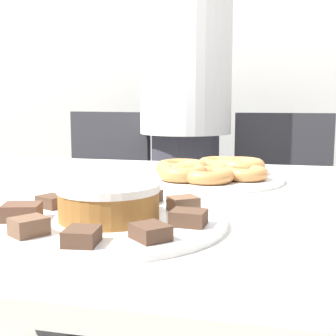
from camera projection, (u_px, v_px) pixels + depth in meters
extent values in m
cube|color=silver|center=(232.00, 32.00, 2.45)|extent=(8.00, 0.05, 2.60)
cube|color=silver|center=(151.00, 202.00, 0.97)|extent=(1.80, 1.05, 0.03)
cylinder|color=#383842|center=(185.00, 228.00, 2.00)|extent=(0.28, 0.28, 0.81)
cylinder|color=white|center=(186.00, 54.00, 1.89)|extent=(0.38, 0.38, 0.64)
cylinder|color=black|center=(88.00, 320.00, 2.01)|extent=(0.44, 0.44, 0.01)
cylinder|color=#262626|center=(86.00, 272.00, 1.98)|extent=(0.06, 0.06, 0.42)
cube|color=#2D2D33|center=(85.00, 219.00, 1.95)|extent=(0.52, 0.52, 0.04)
cube|color=#2D2D33|center=(110.00, 159.00, 2.10)|extent=(0.39, 0.11, 0.42)
cylinder|color=#262626|center=(279.00, 289.00, 1.80)|extent=(0.06, 0.06, 0.42)
cube|color=#2D2D33|center=(281.00, 231.00, 1.77)|extent=(0.44, 0.44, 0.04)
cube|color=#2D2D33|center=(283.00, 164.00, 1.93)|extent=(0.40, 0.03, 0.42)
cylinder|color=white|center=(107.00, 222.00, 0.73)|extent=(0.37, 0.37, 0.01)
cylinder|color=white|center=(207.00, 178.00, 1.15)|extent=(0.37, 0.37, 0.01)
cylinder|color=#9E662D|center=(107.00, 205.00, 0.73)|extent=(0.16, 0.16, 0.04)
cylinder|color=white|center=(107.00, 187.00, 0.73)|extent=(0.16, 0.16, 0.01)
cube|color=brown|center=(29.00, 226.00, 0.64)|extent=(0.06, 0.06, 0.02)
cube|color=#513828|center=(82.00, 236.00, 0.60)|extent=(0.05, 0.05, 0.02)
cube|color=#513828|center=(150.00, 232.00, 0.62)|extent=(0.06, 0.06, 0.02)
cube|color=#513828|center=(189.00, 218.00, 0.69)|extent=(0.05, 0.05, 0.02)
cube|color=brown|center=(183.00, 204.00, 0.78)|extent=(0.06, 0.06, 0.02)
cube|color=#513828|center=(148.00, 197.00, 0.85)|extent=(0.05, 0.05, 0.02)
cube|color=#513828|center=(100.00, 194.00, 0.86)|extent=(0.06, 0.06, 0.03)
cube|color=#513828|center=(52.00, 201.00, 0.81)|extent=(0.06, 0.05, 0.02)
cube|color=brown|center=(22.00, 212.00, 0.72)|extent=(0.07, 0.06, 0.03)
torus|color=#C68447|center=(207.00, 170.00, 1.14)|extent=(0.12, 0.12, 0.03)
torus|color=#D18E4C|center=(220.00, 164.00, 1.24)|extent=(0.12, 0.12, 0.03)
torus|color=tan|center=(194.00, 167.00, 1.19)|extent=(0.11, 0.11, 0.03)
torus|color=#C68447|center=(182.00, 168.00, 1.15)|extent=(0.13, 0.13, 0.04)
torus|color=#C68447|center=(183.00, 173.00, 1.08)|extent=(0.12, 0.12, 0.03)
torus|color=#C68447|center=(208.00, 175.00, 1.06)|extent=(0.12, 0.12, 0.03)
torus|color=#C68447|center=(245.00, 173.00, 1.09)|extent=(0.11, 0.11, 0.03)
torus|color=#D18E4C|center=(241.00, 166.00, 1.17)|extent=(0.12, 0.12, 0.04)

